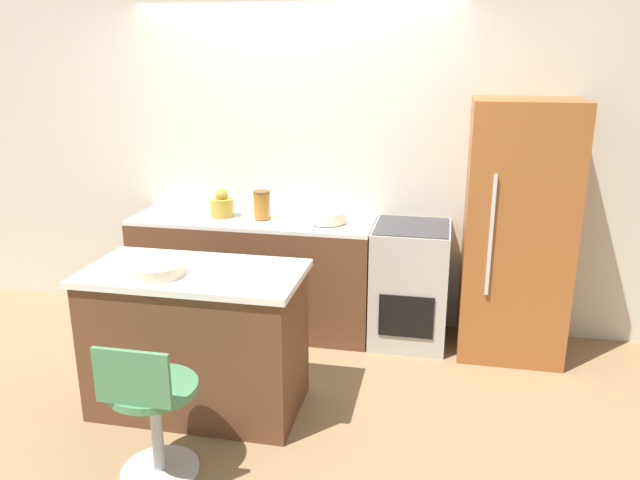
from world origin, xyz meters
name	(u,v)px	position (x,y,z in m)	size (l,w,h in m)	color
ground_plane	(279,345)	(0.00, 0.00, 0.00)	(14.00, 14.00, 0.00)	#8E704C
wall_back	(297,162)	(0.00, 0.64, 1.30)	(8.00, 0.06, 2.60)	beige
back_counter	(254,273)	(-0.28, 0.32, 0.45)	(1.88, 0.59, 0.91)	brown
kitchen_island	(197,339)	(-0.26, -0.90, 0.45)	(1.30, 0.69, 0.90)	brown
oven_range	(410,284)	(0.95, 0.31, 0.45)	(0.56, 0.60, 0.91)	#B7B2A8
refrigerator	(517,231)	(1.69, 0.30, 0.92)	(0.73, 0.65, 1.84)	#995628
stool_chair	(152,412)	(-0.22, -1.60, 0.38)	(0.46, 0.46, 0.81)	#B7B7BC
kettle	(222,205)	(-0.52, 0.30, 1.00)	(0.18, 0.18, 0.22)	#B29333
mixing_bowl	(326,217)	(0.31, 0.30, 0.95)	(0.29, 0.29, 0.08)	beige
canister_jar	(262,205)	(-0.19, 0.30, 1.02)	(0.13, 0.13, 0.22)	#9E6623
fruit_bowl	(156,269)	(-0.43, -1.03, 0.94)	(0.32, 0.32, 0.07)	beige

